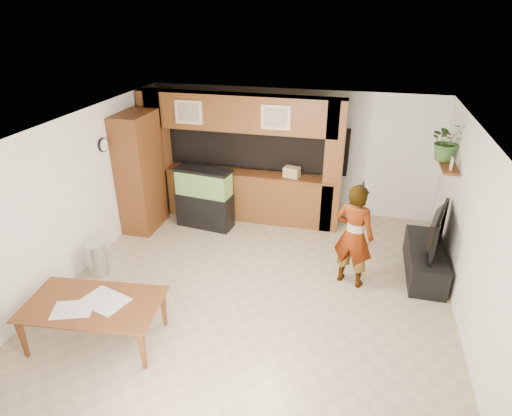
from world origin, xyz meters
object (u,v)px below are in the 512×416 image
(pantry_cabinet, at_px, (140,173))
(aquarium, at_px, (204,199))
(television, at_px, (431,229))
(dining_table, at_px, (95,324))
(person, at_px, (354,236))

(pantry_cabinet, bearing_deg, aquarium, 13.69)
(pantry_cabinet, xyz_separation_m, television, (5.35, -0.45, -0.31))
(aquarium, xyz_separation_m, television, (4.16, -0.74, 0.25))
(dining_table, bearing_deg, person, 27.99)
(pantry_cabinet, relative_size, television, 1.94)
(television, bearing_deg, aquarium, 95.05)
(aquarium, bearing_deg, pantry_cabinet, -159.24)
(person, bearing_deg, television, -136.73)
(pantry_cabinet, xyz_separation_m, aquarium, (1.19, 0.29, -0.56))
(television, xyz_separation_m, dining_table, (-4.42, -2.77, -0.54))
(person, relative_size, dining_table, 0.98)
(pantry_cabinet, bearing_deg, dining_table, -73.95)
(person, distance_m, dining_table, 3.95)
(person, bearing_deg, dining_table, 53.09)
(pantry_cabinet, height_order, television, pantry_cabinet)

